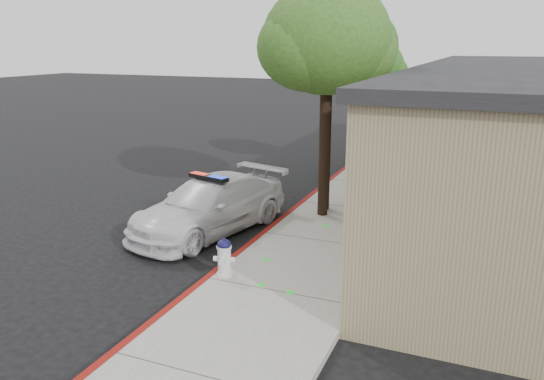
{
  "coord_description": "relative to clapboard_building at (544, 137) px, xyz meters",
  "views": [
    {
      "loc": [
        5.28,
        -8.95,
        4.91
      ],
      "look_at": [
        0.38,
        2.77,
        1.38
      ],
      "focal_mm": 35.38,
      "sensor_mm": 36.0,
      "label": 1
    }
  ],
  "objects": [
    {
      "name": "ground",
      "position": [
        -6.69,
        -9.0,
        -2.13
      ],
      "size": [
        120.0,
        120.0,
        0.0
      ],
      "primitive_type": "plane",
      "color": "black",
      "rests_on": "ground"
    },
    {
      "name": "clapboard_building",
      "position": [
        0.0,
        0.0,
        0.0
      ],
      "size": [
        7.3,
        20.89,
        4.24
      ],
      "color": "tan",
      "rests_on": "ground"
    },
    {
      "name": "fire_hydrant",
      "position": [
        -6.34,
        -8.74,
        -1.56
      ],
      "size": [
        0.47,
        0.41,
        0.82
      ],
      "rotation": [
        0.0,
        0.0,
        0.23
      ],
      "color": "white",
      "rests_on": "sidewalk"
    },
    {
      "name": "sidewalk",
      "position": [
        -5.09,
        -6.0,
        -2.05
      ],
      "size": [
        3.2,
        60.0,
        0.15
      ],
      "primitive_type": "cube",
      "color": "gray",
      "rests_on": "ground"
    },
    {
      "name": "street_tree_near",
      "position": [
        -5.68,
        -3.99,
        2.7
      ],
      "size": [
        3.53,
        3.43,
        6.27
      ],
      "rotation": [
        0.0,
        0.0,
        0.08
      ],
      "color": "black",
      "rests_on": "sidewalk"
    },
    {
      "name": "street_tree_mid",
      "position": [
        -5.77,
        -3.43,
        2.83
      ],
      "size": [
        3.63,
        3.34,
        6.37
      ],
      "rotation": [
        0.0,
        0.0,
        -0.35
      ],
      "color": "black",
      "rests_on": "sidewalk"
    },
    {
      "name": "police_car",
      "position": [
        -8.17,
        -6.09,
        -1.41
      ],
      "size": [
        3.15,
        5.26,
        1.55
      ],
      "rotation": [
        0.0,
        0.0,
        -0.25
      ],
      "color": "white",
      "rests_on": "ground"
    },
    {
      "name": "street_tree_far",
      "position": [
        -5.78,
        1.34,
        1.76
      ],
      "size": [
        2.82,
        2.63,
        4.97
      ],
      "rotation": [
        0.0,
        0.0,
        -0.17
      ],
      "color": "black",
      "rests_on": "sidewalk"
    },
    {
      "name": "red_curb",
      "position": [
        -6.63,
        -6.0,
        -2.05
      ],
      "size": [
        0.14,
        60.0,
        0.16
      ],
      "primitive_type": "cube",
      "color": "maroon",
      "rests_on": "ground"
    }
  ]
}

